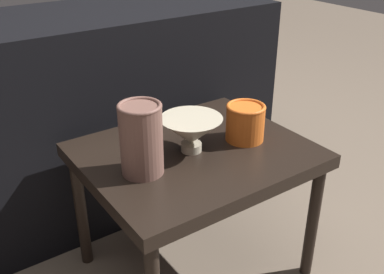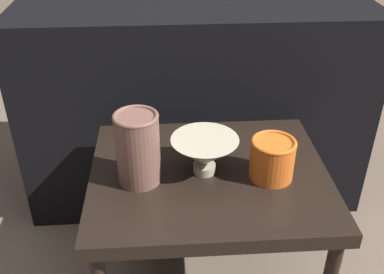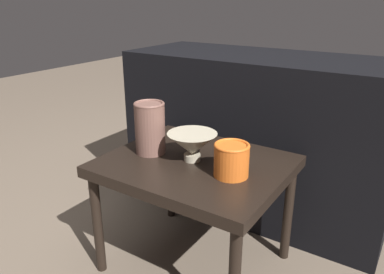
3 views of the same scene
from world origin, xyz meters
The scene contains 6 objects.
ground_plane centered at (0.00, 0.00, 0.00)m, with size 8.00×8.00×0.00m, color #6B5B4C.
table centered at (0.00, 0.00, 0.39)m, with size 0.63×0.52×0.44m.
couch_backdrop centered at (0.00, 0.55, 0.37)m, with size 1.22×0.50×0.74m.
bowl centered at (-0.01, 0.00, 0.50)m, with size 0.18×0.18×0.10m.
vase_textured_left centered at (-0.18, -0.02, 0.54)m, with size 0.11×0.11×0.19m.
vase_colorful_right centered at (0.16, -0.03, 0.50)m, with size 0.12×0.12×0.11m.
Camera 1 is at (-0.65, -0.92, 1.06)m, focal length 42.00 mm.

